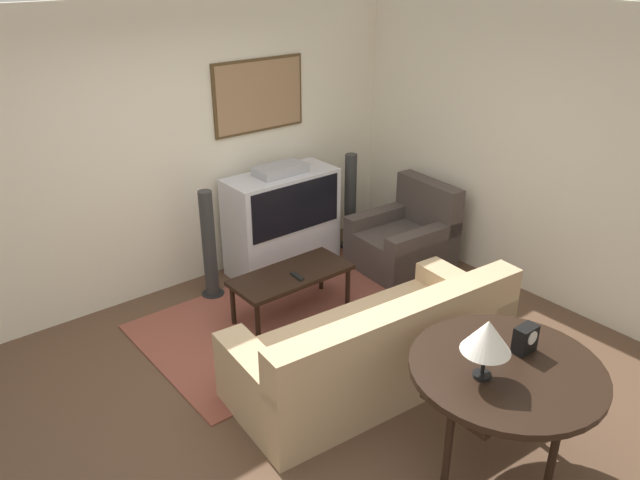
{
  "coord_description": "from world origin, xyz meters",
  "views": [
    {
      "loc": [
        -2.34,
        -3.05,
        3.06
      ],
      "look_at": [
        0.75,
        0.77,
        0.75
      ],
      "focal_mm": 35.0,
      "sensor_mm": 36.0,
      "label": 1
    }
  ],
  "objects_px": {
    "armchair": "(404,241)",
    "coffee_table": "(291,277)",
    "tv": "(282,220)",
    "table_lamp": "(487,337)",
    "console_table": "(506,375)",
    "couch": "(376,350)",
    "mantel_clock": "(525,339)",
    "speaker_tower_right": "(350,204)",
    "speaker_tower_left": "(209,247)"
  },
  "relations": [
    {
      "from": "armchair",
      "to": "coffee_table",
      "type": "bearing_deg",
      "value": -84.13
    },
    {
      "from": "tv",
      "to": "table_lamp",
      "type": "height_order",
      "value": "table_lamp"
    },
    {
      "from": "tv",
      "to": "armchair",
      "type": "relative_size",
      "value": 1.21
    },
    {
      "from": "console_table",
      "to": "armchair",
      "type": "bearing_deg",
      "value": 56.19
    },
    {
      "from": "couch",
      "to": "table_lamp",
      "type": "bearing_deg",
      "value": 84.99
    },
    {
      "from": "couch",
      "to": "mantel_clock",
      "type": "relative_size",
      "value": 12.77
    },
    {
      "from": "armchair",
      "to": "speaker_tower_right",
      "type": "bearing_deg",
      "value": -166.43
    },
    {
      "from": "armchair",
      "to": "speaker_tower_left",
      "type": "bearing_deg",
      "value": -107.15
    },
    {
      "from": "armchair",
      "to": "coffee_table",
      "type": "xyz_separation_m",
      "value": [
        -1.51,
        -0.05,
        0.11
      ]
    },
    {
      "from": "table_lamp",
      "to": "mantel_clock",
      "type": "height_order",
      "value": "table_lamp"
    },
    {
      "from": "coffee_table",
      "to": "speaker_tower_left",
      "type": "distance_m",
      "value": 0.87
    },
    {
      "from": "armchair",
      "to": "speaker_tower_left",
      "type": "relative_size",
      "value": 0.89
    },
    {
      "from": "tv",
      "to": "couch",
      "type": "distance_m",
      "value": 2.11
    },
    {
      "from": "console_table",
      "to": "speaker_tower_right",
      "type": "height_order",
      "value": "speaker_tower_right"
    },
    {
      "from": "tv",
      "to": "console_table",
      "type": "distance_m",
      "value": 3.18
    },
    {
      "from": "tv",
      "to": "speaker_tower_right",
      "type": "relative_size",
      "value": 1.07
    },
    {
      "from": "armchair",
      "to": "table_lamp",
      "type": "distance_m",
      "value": 3.01
    },
    {
      "from": "couch",
      "to": "armchair",
      "type": "relative_size",
      "value": 2.37
    },
    {
      "from": "coffee_table",
      "to": "mantel_clock",
      "type": "bearing_deg",
      "value": -86.25
    },
    {
      "from": "tv",
      "to": "couch",
      "type": "xyz_separation_m",
      "value": [
        -0.58,
        -2.01,
        -0.24
      ]
    },
    {
      "from": "mantel_clock",
      "to": "speaker_tower_left",
      "type": "distance_m",
      "value": 3.1
    },
    {
      "from": "armchair",
      "to": "coffee_table",
      "type": "relative_size",
      "value": 0.87
    },
    {
      "from": "armchair",
      "to": "coffee_table",
      "type": "height_order",
      "value": "armchair"
    },
    {
      "from": "tv",
      "to": "speaker_tower_right",
      "type": "bearing_deg",
      "value": -3.49
    },
    {
      "from": "couch",
      "to": "speaker_tower_right",
      "type": "height_order",
      "value": "speaker_tower_right"
    },
    {
      "from": "tv",
      "to": "coffee_table",
      "type": "distance_m",
      "value": 0.98
    },
    {
      "from": "couch",
      "to": "console_table",
      "type": "xyz_separation_m",
      "value": [
        0.02,
        -1.11,
        0.42
      ]
    },
    {
      "from": "coffee_table",
      "to": "console_table",
      "type": "height_order",
      "value": "console_table"
    },
    {
      "from": "armchair",
      "to": "console_table",
      "type": "height_order",
      "value": "armchair"
    },
    {
      "from": "speaker_tower_right",
      "to": "speaker_tower_left",
      "type": "bearing_deg",
      "value": 180.0
    },
    {
      "from": "tv",
      "to": "console_table",
      "type": "relative_size",
      "value": 0.98
    },
    {
      "from": "console_table",
      "to": "couch",
      "type": "bearing_deg",
      "value": 90.86
    },
    {
      "from": "table_lamp",
      "to": "console_table",
      "type": "bearing_deg",
      "value": -10.8
    },
    {
      "from": "mantel_clock",
      "to": "console_table",
      "type": "bearing_deg",
      "value": -170.0
    },
    {
      "from": "speaker_tower_left",
      "to": "speaker_tower_right",
      "type": "xyz_separation_m",
      "value": [
        1.76,
        0.0,
        0.0
      ]
    },
    {
      "from": "couch",
      "to": "console_table",
      "type": "relative_size",
      "value": 1.91
    },
    {
      "from": "coffee_table",
      "to": "speaker_tower_right",
      "type": "distance_m",
      "value": 1.59
    },
    {
      "from": "couch",
      "to": "armchair",
      "type": "xyz_separation_m",
      "value": [
        1.59,
        1.24,
        -0.01
      ]
    },
    {
      "from": "coffee_table",
      "to": "mantel_clock",
      "type": "relative_size",
      "value": 6.21
    },
    {
      "from": "coffee_table",
      "to": "speaker_tower_right",
      "type": "xyz_separation_m",
      "value": [
        1.38,
        0.78,
        0.12
      ]
    },
    {
      "from": "speaker_tower_left",
      "to": "speaker_tower_right",
      "type": "relative_size",
      "value": 1.0
    },
    {
      "from": "mantel_clock",
      "to": "coffee_table",
      "type": "bearing_deg",
      "value": 93.75
    },
    {
      "from": "couch",
      "to": "coffee_table",
      "type": "bearing_deg",
      "value": -89.18
    },
    {
      "from": "console_table",
      "to": "speaker_tower_left",
      "type": "relative_size",
      "value": 1.1
    },
    {
      "from": "couch",
      "to": "speaker_tower_right",
      "type": "xyz_separation_m",
      "value": [
        1.46,
        1.96,
        0.22
      ]
    },
    {
      "from": "table_lamp",
      "to": "speaker_tower_left",
      "type": "xyz_separation_m",
      "value": [
        -0.12,
        3.03,
        -0.54
      ]
    },
    {
      "from": "tv",
      "to": "speaker_tower_left",
      "type": "xyz_separation_m",
      "value": [
        -0.88,
        -0.05,
        -0.02
      ]
    },
    {
      "from": "tv",
      "to": "mantel_clock",
      "type": "height_order",
      "value": "tv"
    },
    {
      "from": "speaker_tower_left",
      "to": "table_lamp",
      "type": "bearing_deg",
      "value": -87.81
    },
    {
      "from": "tv",
      "to": "speaker_tower_left",
      "type": "distance_m",
      "value": 0.88
    }
  ]
}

